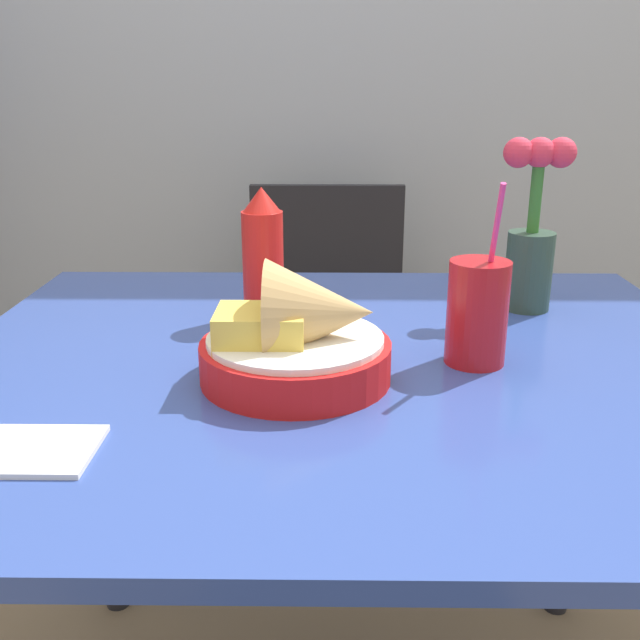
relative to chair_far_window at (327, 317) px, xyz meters
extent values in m
cube|color=#334C9E|center=(0.02, -0.88, 0.22)|extent=(1.06, 0.88, 0.02)
cylinder|color=black|center=(-0.45, -0.49, -0.14)|extent=(0.05, 0.05, 0.70)
cylinder|color=black|center=(0.49, -0.49, -0.14)|extent=(0.05, 0.05, 0.70)
cylinder|color=black|center=(-0.18, -0.27, -0.28)|extent=(0.03, 0.03, 0.42)
cylinder|color=black|center=(0.18, -0.27, -0.28)|extent=(0.03, 0.03, 0.42)
cylinder|color=black|center=(-0.18, 0.09, -0.28)|extent=(0.03, 0.03, 0.42)
cylinder|color=black|center=(0.18, 0.09, -0.28)|extent=(0.03, 0.03, 0.42)
cube|color=black|center=(0.00, -0.09, -0.06)|extent=(0.40, 0.40, 0.02)
cube|color=black|center=(0.00, 0.09, 0.14)|extent=(0.40, 0.03, 0.38)
cylinder|color=red|center=(-0.04, -0.95, 0.26)|extent=(0.23, 0.23, 0.05)
cylinder|color=white|center=(-0.04, -0.95, 0.29)|extent=(0.21, 0.21, 0.01)
cone|color=tan|center=(-0.01, -0.95, 0.32)|extent=(0.13, 0.13, 0.13)
cube|color=#E5C14C|center=(-0.08, -0.96, 0.30)|extent=(0.10, 0.08, 0.04)
cylinder|color=red|center=(-0.09, -0.71, 0.32)|extent=(0.06, 0.06, 0.16)
cone|color=red|center=(-0.09, -0.71, 0.42)|extent=(0.06, 0.06, 0.04)
cylinder|color=red|center=(0.19, -0.89, 0.30)|extent=(0.08, 0.08, 0.14)
cylinder|color=black|center=(0.19, -0.89, 0.29)|extent=(0.07, 0.07, 0.11)
cylinder|color=#EA3884|center=(0.21, -0.89, 0.36)|extent=(0.01, 0.08, 0.22)
cylinder|color=#2D4738|center=(0.32, -0.66, 0.30)|extent=(0.07, 0.07, 0.12)
cylinder|color=#33722D|center=(0.32, -0.66, 0.41)|extent=(0.02, 0.02, 0.11)
sphere|color=#DB334C|center=(0.32, -0.66, 0.48)|extent=(0.05, 0.05, 0.05)
sphere|color=#DB334C|center=(0.29, -0.66, 0.48)|extent=(0.05, 0.05, 0.05)
sphere|color=#DB334C|center=(0.35, -0.66, 0.48)|extent=(0.05, 0.05, 0.05)
cube|color=white|center=(-0.29, -1.13, 0.24)|extent=(0.12, 0.10, 0.01)
camera|label=1|loc=(0.00, -1.75, 0.58)|focal=40.00mm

